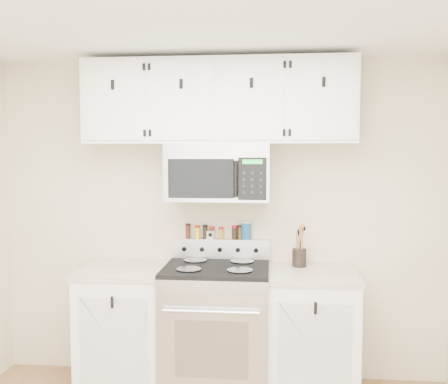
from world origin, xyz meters
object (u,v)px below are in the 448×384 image
(microwave, at_px, (218,172))
(salt_canister, at_px, (246,230))
(range, at_px, (217,328))
(utensil_crock, at_px, (299,256))

(microwave, height_order, salt_canister, microwave)
(range, distance_m, salt_canister, 0.77)
(range, relative_size, utensil_crock, 3.54)
(range, height_order, utensil_crock, utensil_crock)
(microwave, bearing_deg, utensil_crock, 3.75)
(microwave, bearing_deg, salt_canister, 37.62)
(range, bearing_deg, utensil_crock, 15.34)
(microwave, xyz_separation_m, salt_canister, (0.20, 0.16, -0.46))
(salt_canister, bearing_deg, range, -125.62)
(range, relative_size, salt_canister, 7.90)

